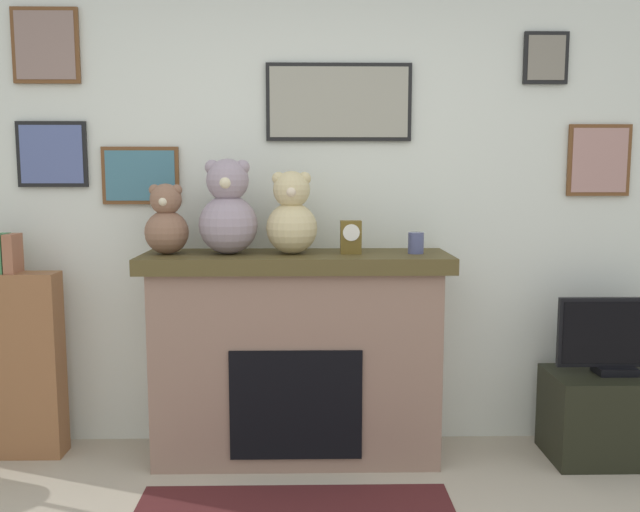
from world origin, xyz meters
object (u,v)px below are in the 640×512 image
object	(u,v)px
mantel_clock	(351,237)
candle_jar	(416,243)
teddy_bear_tan	(292,217)
tv_stand	(612,416)
teddy_bear_grey	(228,211)
fireplace	(296,355)
teddy_bear_brown	(166,223)
television	(617,337)
bookshelf	(17,357)

from	to	relation	value
mantel_clock	candle_jar	bearing A→B (deg)	0.22
candle_jar	teddy_bear_tan	xyz separation A→B (m)	(-0.64, -0.00, 0.14)
teddy_bear_tan	tv_stand	bearing A→B (deg)	-1.76
tv_stand	teddy_bear_grey	world-z (taller)	teddy_bear_grey
mantel_clock	fireplace	bearing A→B (deg)	176.14
candle_jar	teddy_bear_brown	distance (m)	1.28
mantel_clock	teddy_bear_brown	world-z (taller)	teddy_bear_brown
mantel_clock	teddy_bear_grey	world-z (taller)	teddy_bear_grey
fireplace	television	world-z (taller)	fireplace
candle_jar	mantel_clock	distance (m)	0.34
teddy_bear_brown	teddy_bear_grey	distance (m)	0.32
mantel_clock	teddy_bear_brown	size ratio (longest dim) A/B	0.47
mantel_clock	teddy_bear_brown	xyz separation A→B (m)	(-0.94, 0.00, 0.08)
bookshelf	candle_jar	size ratio (longest dim) A/B	10.99
television	tv_stand	bearing A→B (deg)	90.00
bookshelf	teddy_bear_brown	bearing A→B (deg)	-3.41
mantel_clock	bookshelf	bearing A→B (deg)	178.39
fireplace	bookshelf	distance (m)	1.47
television	teddy_bear_tan	world-z (taller)	teddy_bear_tan
television	teddy_bear_grey	bearing A→B (deg)	178.48
teddy_bear_brown	candle_jar	bearing A→B (deg)	0.02
teddy_bear_grey	candle_jar	bearing A→B (deg)	0.04
candle_jar	mantel_clock	size ratio (longest dim) A/B	0.64
tv_stand	teddy_bear_grey	bearing A→B (deg)	178.53
mantel_clock	teddy_bear_tan	distance (m)	0.32
mantel_clock	teddy_bear_grey	xyz separation A→B (m)	(-0.62, 0.00, 0.13)
fireplace	teddy_bear_grey	xyz separation A→B (m)	(-0.34, -0.02, 0.75)
teddy_bear_brown	teddy_bear_tan	distance (m)	0.64
fireplace	mantel_clock	size ratio (longest dim) A/B	9.31
television	candle_jar	distance (m)	1.15
tv_stand	teddy_bear_tan	world-z (taller)	teddy_bear_tan
fireplace	tv_stand	bearing A→B (deg)	-2.41
bookshelf	candle_jar	world-z (taller)	bookshelf
mantel_clock	teddy_bear_grey	bearing A→B (deg)	179.94
fireplace	teddy_bear_brown	distance (m)	0.96
bookshelf	candle_jar	distance (m)	2.17
bookshelf	tv_stand	world-z (taller)	bookshelf
teddy_bear_brown	teddy_bear_tan	size ratio (longest dim) A/B	0.85
teddy_bear_grey	tv_stand	bearing A→B (deg)	-1.47
television	teddy_bear_grey	world-z (taller)	teddy_bear_grey
bookshelf	mantel_clock	world-z (taller)	mantel_clock
candle_jar	tv_stand	bearing A→B (deg)	-2.86
tv_stand	teddy_bear_tan	xyz separation A→B (m)	(-1.68, 0.05, 1.05)
television	bookshelf	bearing A→B (deg)	178.14
fireplace	television	size ratio (longest dim) A/B	2.57
candle_jar	teddy_bear_tan	world-z (taller)	teddy_bear_tan
tv_stand	mantel_clock	size ratio (longest dim) A/B	3.93
candle_jar	teddy_bear_grey	bearing A→B (deg)	-179.96
bookshelf	teddy_bear_tan	xyz separation A→B (m)	(1.45, -0.05, 0.74)
television	teddy_bear_brown	size ratio (longest dim) A/B	1.71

